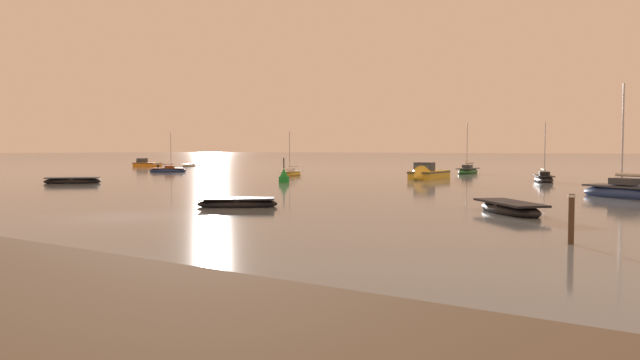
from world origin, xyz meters
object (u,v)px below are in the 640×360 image
Objects in this scene: sailboat_moored_2 at (544,179)px; sailboat_moored_3 at (468,171)px; rowboat_moored_2 at (238,203)px; sailboat_moored_4 at (630,193)px; motorboat_moored_2 at (143,165)px; rowboat_moored_1 at (189,165)px; sailboat_moored_1 at (168,170)px; motorboat_moored_0 at (426,176)px; rowboat_moored_3 at (510,209)px; sailboat_moored_0 at (291,174)px; rowboat_moored_4 at (73,181)px; mooring_post_near at (571,220)px; channel_buoy at (284,177)px.

sailboat_moored_3 is at bearing -159.32° from sailboat_moored_2.
sailboat_moored_4 is at bearing 10.16° from rowboat_moored_2.
sailboat_moored_3 reaches higher than motorboat_moored_2.
sailboat_moored_1 is at bearing 22.13° from rowboat_moored_1.
motorboat_moored_0 is at bearing 59.05° from rowboat_moored_2.
rowboat_moored_1 is 24.04m from sailboat_moored_1.
sailboat_moored_2 is (60.34, -15.00, 0.07)m from rowboat_moored_1.
rowboat_moored_3 is at bearing -16.80° from rowboat_moored_2.
sailboat_moored_2 is at bearing 58.07° from rowboat_moored_1.
sailboat_moored_0 is at bearing 44.56° from rowboat_moored_1.
mooring_post_near reaches higher than rowboat_moored_4.
sailboat_moored_3 reaches higher than motorboat_moored_0.
sailboat_moored_1 is (-19.02, -0.45, 0.01)m from sailboat_moored_0.
motorboat_moored_2 is (-53.99, -3.39, 0.04)m from sailboat_moored_3.
motorboat_moored_2 is (-5.68, -4.72, 0.14)m from rowboat_moored_1.
sailboat_moored_2 is at bearing 37.21° from sailboat_moored_3.
rowboat_moored_1 is 78.73m from rowboat_moored_3.
sailboat_moored_3 is at bearing -176.10° from motorboat_moored_0.
sailboat_moored_0 is at bearing 136.97° from mooring_post_near.
rowboat_moored_3 is 12.92m from sailboat_moored_4.
sailboat_moored_0 is at bearing 9.48° from sailboat_moored_4.
rowboat_moored_1 is 2.45× the size of mooring_post_near.
mooring_post_near is (9.65, -36.07, 0.49)m from sailboat_moored_2.
rowboat_moored_3 is at bearing 104.87° from sailboat_moored_4.
rowboat_moored_2 is 13.02m from rowboat_moored_3.
sailboat_moored_1 is at bearing -90.25° from motorboat_moored_0.
sailboat_moored_0 is at bearing 155.35° from motorboat_moored_2.
motorboat_moored_0 is at bearing 53.02° from rowboat_moored_1.
motorboat_moored_2 is at bearing -90.57° from sailboat_moored_3.
rowboat_moored_3 is 0.80× the size of sailboat_moored_2.
rowboat_moored_3 is at bearing -63.93° from sailboat_moored_1.
rowboat_moored_3 is 0.71× the size of sailboat_moored_3.
motorboat_moored_2 is 88.74m from mooring_post_near.
rowboat_moored_2 is 0.90× the size of rowboat_moored_4.
rowboat_moored_2 is at bearing 30.26° from rowboat_moored_1.
motorboat_moored_0 is 1.47× the size of rowboat_moored_4.
rowboat_moored_3 is at bearing -9.78° from sailboat_moored_2.
rowboat_moored_2 is 0.64× the size of sailboat_moored_3.
rowboat_moored_4 reaches higher than rowboat_moored_2.
mooring_post_near is at bearing -38.26° from channel_buoy.
motorboat_moored_0 reaches higher than rowboat_moored_3.
motorboat_moored_0 reaches higher than rowboat_moored_2.
rowboat_moored_1 is at bearing -131.66° from sailboat_moored_0.
channel_buoy is (-18.28, -14.04, 0.22)m from sailboat_moored_2.
motorboat_moored_0 is at bearing 166.79° from rowboat_moored_3.
sailboat_moored_2 reaches higher than rowboat_moored_1.
sailboat_moored_3 is 3.66× the size of mooring_post_near.
mooring_post_near is at bearing 32.77° from sailboat_moored_0.
sailboat_moored_0 reaches higher than motorboat_moored_0.
rowboat_moored_1 is at bearing -167.78° from rowboat_moored_3.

